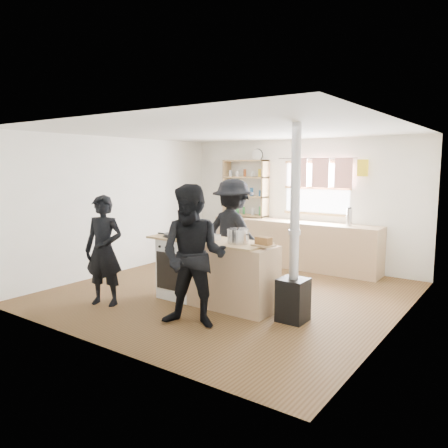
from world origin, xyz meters
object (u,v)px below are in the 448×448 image
at_px(thermos, 349,217).
at_px(flue_heater, 294,272).
at_px(skillet_greens, 174,235).
at_px(stockpot_stove, 193,231).
at_px(person_near_right, 193,256).
at_px(stockpot_counter, 238,236).
at_px(cooking_island, 216,272).
at_px(bread_board, 264,242).
at_px(roast_tray, 206,237).
at_px(person_near_left, 104,250).
at_px(person_far, 233,233).

height_order(thermos, flue_heater, flue_heater).
height_order(skillet_greens, stockpot_stove, stockpot_stove).
height_order(flue_heater, person_near_right, flue_heater).
relative_size(thermos, stockpot_counter, 1.05).
xyz_separation_m(cooking_island, stockpot_stove, (-0.48, 0.08, 0.55)).
bearing_deg(cooking_island, bread_board, 0.27).
relative_size(roast_tray, person_near_left, 0.23).
relative_size(cooking_island, person_near_left, 1.25).
height_order(bread_board, person_near_left, person_near_left).
bearing_deg(stockpot_counter, person_far, 127.58).
bearing_deg(person_near_left, person_far, 42.07).
xyz_separation_m(flue_heater, person_far, (-1.54, 0.89, 0.24)).
bearing_deg(bread_board, skillet_greens, -175.74).
distance_m(thermos, person_near_right, 3.70).
height_order(bread_board, flue_heater, flue_heater).
height_order(stockpot_stove, person_near_left, person_near_left).
xyz_separation_m(bread_board, person_far, (-1.09, 0.89, -0.10)).
relative_size(stockpot_stove, person_near_right, 0.13).
relative_size(stockpot_stove, flue_heater, 0.09).
bearing_deg(cooking_island, stockpot_stove, 171.02).
bearing_deg(person_near_left, roast_tray, 17.51).
bearing_deg(roast_tray, person_near_left, -142.48).
xyz_separation_m(skillet_greens, stockpot_counter, (1.08, 0.09, 0.07)).
xyz_separation_m(bread_board, person_near_right, (-0.48, -0.87, -0.10)).
height_order(roast_tray, flue_heater, flue_heater).
bearing_deg(roast_tray, stockpot_counter, 3.84).
xyz_separation_m(stockpot_counter, person_near_right, (-0.10, -0.84, -0.15)).
relative_size(bread_board, person_near_left, 0.20).
bearing_deg(flue_heater, skillet_greens, -176.71).
bearing_deg(person_near_right, thermos, 60.55).
distance_m(thermos, flue_heater, 2.81).
relative_size(skillet_greens, stockpot_counter, 1.03).
height_order(skillet_greens, person_far, person_far).
height_order(skillet_greens, bread_board, bread_board).
xyz_separation_m(flue_heater, person_near_left, (-2.51, -0.94, 0.14)).
bearing_deg(flue_heater, person_near_left, -159.41).
bearing_deg(thermos, skillet_greens, -119.75).
relative_size(skillet_greens, person_near_left, 0.20).
bearing_deg(stockpot_stove, flue_heater, -2.40).
distance_m(cooking_island, flue_heater, 1.24).
height_order(roast_tray, person_far, person_far).
xyz_separation_m(thermos, cooking_island, (-0.96, -2.77, -0.59)).
bearing_deg(bread_board, roast_tray, -176.41).
bearing_deg(roast_tray, stockpot_stove, 159.92).
distance_m(skillet_greens, flue_heater, 1.95).
xyz_separation_m(stockpot_counter, person_far, (-0.70, 0.92, -0.15)).
bearing_deg(stockpot_stove, thermos, 61.90).
xyz_separation_m(skillet_greens, person_near_left, (-0.59, -0.83, -0.17)).
distance_m(stockpot_counter, flue_heater, 0.92).
bearing_deg(person_near_right, cooking_island, 90.09).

